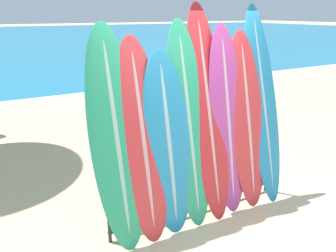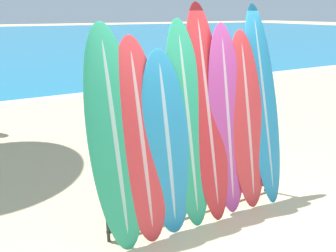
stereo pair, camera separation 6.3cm
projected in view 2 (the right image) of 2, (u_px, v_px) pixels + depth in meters
ground_plane at (221, 231)px, 3.92m from camera, size 160.00×160.00×0.00m
ocean_water at (11, 37)px, 34.68m from camera, size 120.00×60.00×0.01m
surfboard_rack at (198, 179)px, 4.11m from camera, size 2.42×0.04×0.93m
surfboard_slot_0 at (115, 140)px, 3.45m from camera, size 0.58×0.65×2.41m
surfboard_slot_1 at (142, 142)px, 3.59m from camera, size 0.56×0.62×2.27m
surfboard_slot_2 at (167, 144)px, 3.72m from camera, size 0.60×0.52×2.12m
surfboard_slot_3 at (188, 126)px, 3.85m from camera, size 0.52×0.64×2.43m
surfboard_slot_4 at (208, 114)px, 3.98m from camera, size 0.51×0.75×2.61m
surfboard_slot_5 at (227, 121)px, 4.10m from camera, size 0.53×0.55×2.37m
surfboard_slot_6 at (247, 121)px, 4.24m from camera, size 0.55×0.62×2.29m
surfboard_slot_7 at (263, 105)px, 4.38m from camera, size 0.49×0.83×2.61m
person_mid_beach at (119, 86)px, 6.96m from camera, size 0.30×0.24×1.81m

